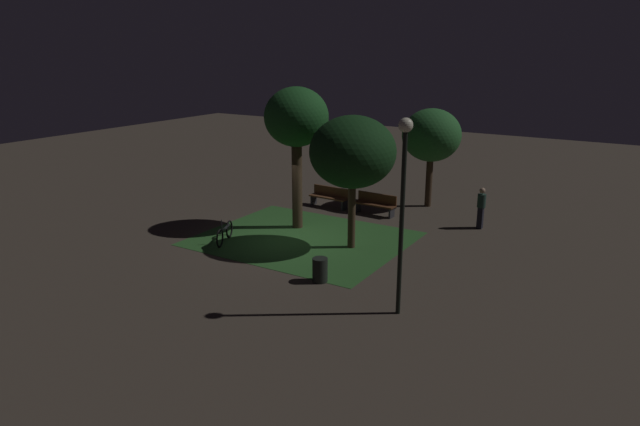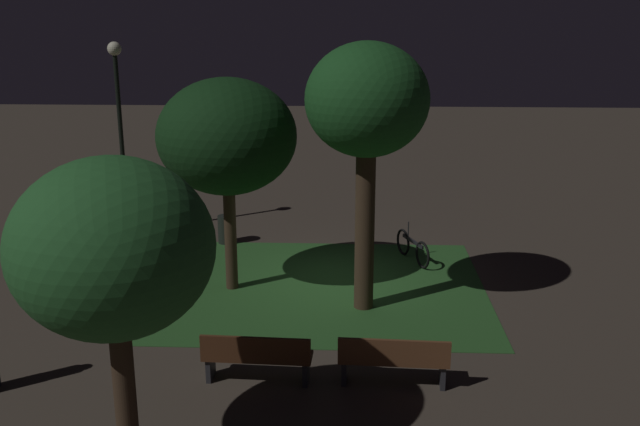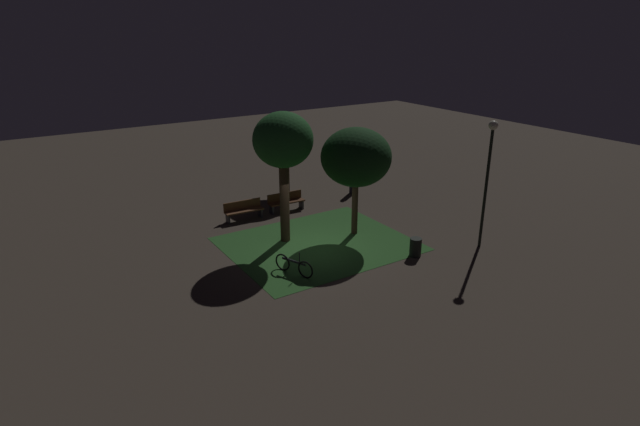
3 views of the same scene
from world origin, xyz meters
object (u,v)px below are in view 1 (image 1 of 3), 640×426
(bench_corner, at_px, (330,196))
(tree_left_canopy, at_px, (431,136))
(lamp_post_path_center, at_px, (403,187))
(bicycle, at_px, (225,233))
(tree_lawn_side, at_px, (353,152))
(tree_right_canopy, at_px, (296,120))
(trash_bin, at_px, (320,270))
(bench_lawn_edge, at_px, (375,203))
(pedestrian, at_px, (481,207))

(bench_corner, height_order, tree_left_canopy, tree_left_canopy)
(tree_left_canopy, xyz_separation_m, lamp_post_path_center, (-3.18, 10.34, 0.32))
(tree_left_canopy, distance_m, lamp_post_path_center, 10.82)
(bench_corner, bearing_deg, bicycle, 82.43)
(tree_lawn_side, relative_size, lamp_post_path_center, 0.90)
(tree_lawn_side, relative_size, tree_left_canopy, 1.08)
(tree_right_canopy, xyz_separation_m, tree_left_canopy, (-3.20, -5.56, -1.05))
(tree_right_canopy, height_order, trash_bin, tree_right_canopy)
(tree_right_canopy, relative_size, bicycle, 3.35)
(tree_right_canopy, bearing_deg, lamp_post_path_center, 143.13)
(tree_left_canopy, bearing_deg, trash_bin, 91.95)
(bench_lawn_edge, xyz_separation_m, tree_right_canopy, (1.80, 3.18, 3.69))
(bench_lawn_edge, relative_size, tree_lawn_side, 0.40)
(bench_corner, distance_m, lamp_post_path_center, 10.88)
(tree_left_canopy, bearing_deg, bench_lawn_edge, 59.54)
(tree_right_canopy, distance_m, tree_left_canopy, 6.50)
(bicycle, bearing_deg, pedestrian, -138.61)
(tree_lawn_side, relative_size, trash_bin, 6.22)
(lamp_post_path_center, relative_size, trash_bin, 6.93)
(bench_corner, bearing_deg, tree_right_canopy, 97.77)
(bicycle, bearing_deg, tree_lawn_side, -154.97)
(tree_left_canopy, bearing_deg, pedestrian, 145.77)
(tree_right_canopy, bearing_deg, bench_corner, -82.23)
(bench_corner, height_order, pedestrian, pedestrian)
(trash_bin, bearing_deg, bench_lawn_edge, -76.59)
(tree_right_canopy, xyz_separation_m, bicycle, (1.23, 2.85, -3.83))
(tree_lawn_side, bearing_deg, lamp_post_path_center, 132.22)
(bench_corner, xyz_separation_m, lamp_post_path_center, (-6.81, 7.96, 2.95))
(tree_lawn_side, xyz_separation_m, tree_left_canopy, (-0.32, -6.49, -0.25))
(bench_lawn_edge, height_order, pedestrian, pedestrian)
(lamp_post_path_center, bearing_deg, pedestrian, -87.99)
(bicycle, height_order, pedestrian, pedestrian)
(tree_left_canopy, bearing_deg, bench_corner, 33.25)
(bench_corner, xyz_separation_m, tree_lawn_side, (-3.31, 4.11, 2.89))
(tree_left_canopy, height_order, lamp_post_path_center, lamp_post_path_center)
(tree_lawn_side, bearing_deg, bench_lawn_edge, -75.22)
(bench_lawn_edge, height_order, tree_right_canopy, tree_right_canopy)
(bench_lawn_edge, xyz_separation_m, bench_corner, (2.23, 0.00, 0.00))
(bench_corner, height_order, tree_lawn_side, tree_lawn_side)
(tree_lawn_side, height_order, bicycle, tree_lawn_side)
(bench_lawn_edge, bearing_deg, bench_corner, 0.00)
(trash_bin, bearing_deg, lamp_post_path_center, 165.91)
(bench_lawn_edge, xyz_separation_m, trash_bin, (-1.73, 7.24, -0.11))
(lamp_post_path_center, height_order, trash_bin, lamp_post_path_center)
(tree_lawn_side, bearing_deg, tree_right_canopy, -17.89)
(tree_left_canopy, height_order, pedestrian, tree_left_canopy)
(pedestrian, bearing_deg, trash_bin, 71.54)
(tree_lawn_side, xyz_separation_m, pedestrian, (-3.20, -4.53, -2.52))
(lamp_post_path_center, height_order, pedestrian, lamp_post_path_center)
(tree_right_canopy, xyz_separation_m, pedestrian, (-6.08, -3.60, -3.32))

